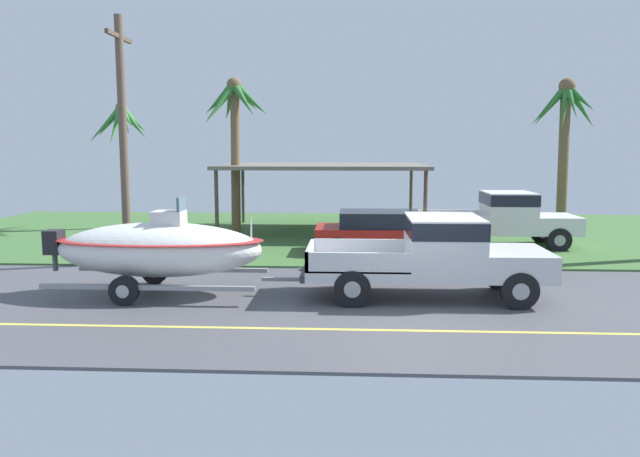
{
  "coord_description": "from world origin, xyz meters",
  "views": [
    {
      "loc": [
        -1.25,
        -12.92,
        3.42
      ],
      "look_at": [
        -2.0,
        1.08,
        1.54
      ],
      "focal_mm": 34.15,
      "sensor_mm": 36.0,
      "label": 1
    }
  ],
  "objects_px": {
    "pickup_truck_towing": "(442,253)",
    "parked_pickup_background": "(507,217)",
    "palm_tree_mid": "(122,131)",
    "utility_pole": "(123,137)",
    "boat_on_trailer": "(159,249)",
    "parked_sedan_near": "(384,233)",
    "palm_tree_near_left": "(235,117)",
    "palm_tree_near_right": "(565,118)",
    "carport_awning": "(324,167)"
  },
  "relations": [
    {
      "from": "boat_on_trailer",
      "to": "carport_awning",
      "type": "xyz_separation_m",
      "value": [
        3.34,
        10.47,
        1.56
      ]
    },
    {
      "from": "parked_sedan_near",
      "to": "palm_tree_near_left",
      "type": "distance_m",
      "value": 7.42
    },
    {
      "from": "parked_pickup_background",
      "to": "carport_awning",
      "type": "bearing_deg",
      "value": 152.67
    },
    {
      "from": "pickup_truck_towing",
      "to": "parked_pickup_background",
      "type": "bearing_deg",
      "value": 65.78
    },
    {
      "from": "utility_pole",
      "to": "parked_sedan_near",
      "type": "bearing_deg",
      "value": 15.23
    },
    {
      "from": "carport_awning",
      "to": "utility_pole",
      "type": "relative_size",
      "value": 1.12
    },
    {
      "from": "boat_on_trailer",
      "to": "parked_pickup_background",
      "type": "relative_size",
      "value": 1.09
    },
    {
      "from": "carport_awning",
      "to": "utility_pole",
      "type": "bearing_deg",
      "value": -128.54
    },
    {
      "from": "parked_pickup_background",
      "to": "palm_tree_near_right",
      "type": "xyz_separation_m",
      "value": [
        3.67,
        5.59,
        3.58
      ]
    },
    {
      "from": "parked_pickup_background",
      "to": "parked_sedan_near",
      "type": "height_order",
      "value": "parked_pickup_background"
    },
    {
      "from": "palm_tree_mid",
      "to": "carport_awning",
      "type": "bearing_deg",
      "value": -4.56
    },
    {
      "from": "parked_sedan_near",
      "to": "palm_tree_near_left",
      "type": "bearing_deg",
      "value": 148.46
    },
    {
      "from": "palm_tree_mid",
      "to": "utility_pole",
      "type": "height_order",
      "value": "utility_pole"
    },
    {
      "from": "parked_pickup_background",
      "to": "carport_awning",
      "type": "xyz_separation_m",
      "value": [
        -6.41,
        3.31,
        1.58
      ]
    },
    {
      "from": "pickup_truck_towing",
      "to": "palm_tree_mid",
      "type": "bearing_deg",
      "value": 136.05
    },
    {
      "from": "parked_sedan_near",
      "to": "palm_tree_near_left",
      "type": "relative_size",
      "value": 0.76
    },
    {
      "from": "palm_tree_near_right",
      "to": "palm_tree_mid",
      "type": "bearing_deg",
      "value": -174.99
    },
    {
      "from": "palm_tree_mid",
      "to": "utility_pole",
      "type": "bearing_deg",
      "value": -68.82
    },
    {
      "from": "pickup_truck_towing",
      "to": "palm_tree_mid",
      "type": "relative_size",
      "value": 1.07
    },
    {
      "from": "parked_pickup_background",
      "to": "palm_tree_mid",
      "type": "distance_m",
      "value": 15.59
    },
    {
      "from": "pickup_truck_towing",
      "to": "carport_awning",
      "type": "height_order",
      "value": "carport_awning"
    },
    {
      "from": "carport_awning",
      "to": "palm_tree_mid",
      "type": "xyz_separation_m",
      "value": [
        -8.36,
        0.67,
        1.42
      ]
    },
    {
      "from": "boat_on_trailer",
      "to": "palm_tree_near_right",
      "type": "distance_m",
      "value": 18.84
    },
    {
      "from": "palm_tree_mid",
      "to": "utility_pole",
      "type": "relative_size",
      "value": 0.74
    },
    {
      "from": "parked_sedan_near",
      "to": "palm_tree_near_right",
      "type": "height_order",
      "value": "palm_tree_near_right"
    },
    {
      "from": "palm_tree_near_left",
      "to": "palm_tree_mid",
      "type": "bearing_deg",
      "value": 157.69
    },
    {
      "from": "boat_on_trailer",
      "to": "carport_awning",
      "type": "bearing_deg",
      "value": 72.3
    },
    {
      "from": "pickup_truck_towing",
      "to": "parked_pickup_background",
      "type": "height_order",
      "value": "parked_pickup_background"
    },
    {
      "from": "pickup_truck_towing",
      "to": "palm_tree_mid",
      "type": "height_order",
      "value": "palm_tree_mid"
    },
    {
      "from": "palm_tree_mid",
      "to": "utility_pole",
      "type": "distance_m",
      "value": 8.06
    },
    {
      "from": "parked_sedan_near",
      "to": "carport_awning",
      "type": "relative_size",
      "value": 0.57
    },
    {
      "from": "parked_sedan_near",
      "to": "utility_pole",
      "type": "height_order",
      "value": "utility_pole"
    },
    {
      "from": "pickup_truck_towing",
      "to": "utility_pole",
      "type": "bearing_deg",
      "value": 157.24
    },
    {
      "from": "palm_tree_near_right",
      "to": "palm_tree_near_left",
      "type": "bearing_deg",
      "value": -164.35
    },
    {
      "from": "pickup_truck_towing",
      "to": "parked_pickup_background",
      "type": "distance_m",
      "value": 7.85
    },
    {
      "from": "palm_tree_near_left",
      "to": "carport_awning",
      "type": "bearing_deg",
      "value": 24.07
    },
    {
      "from": "boat_on_trailer",
      "to": "palm_tree_mid",
      "type": "height_order",
      "value": "palm_tree_mid"
    },
    {
      "from": "pickup_truck_towing",
      "to": "boat_on_trailer",
      "type": "xyz_separation_m",
      "value": [
        -6.53,
        0.0,
        0.03
      ]
    },
    {
      "from": "palm_tree_near_left",
      "to": "palm_tree_near_right",
      "type": "height_order",
      "value": "palm_tree_near_right"
    },
    {
      "from": "carport_awning",
      "to": "palm_tree_near_left",
      "type": "xyz_separation_m",
      "value": [
        -3.23,
        -1.44,
        1.89
      ]
    },
    {
      "from": "parked_sedan_near",
      "to": "carport_awning",
      "type": "xyz_separation_m",
      "value": [
        -2.19,
        4.76,
        1.95
      ]
    },
    {
      "from": "palm_tree_mid",
      "to": "parked_pickup_background",
      "type": "bearing_deg",
      "value": -15.08
    },
    {
      "from": "utility_pole",
      "to": "palm_tree_near_left",
      "type": "bearing_deg",
      "value": 67.61
    },
    {
      "from": "parked_pickup_background",
      "to": "palm_tree_near_right",
      "type": "bearing_deg",
      "value": 56.77
    },
    {
      "from": "palm_tree_near_right",
      "to": "utility_pole",
      "type": "relative_size",
      "value": 0.89
    },
    {
      "from": "boat_on_trailer",
      "to": "parked_pickup_background",
      "type": "distance_m",
      "value": 12.09
    },
    {
      "from": "parked_pickup_background",
      "to": "boat_on_trailer",
      "type": "bearing_deg",
      "value": -143.72
    },
    {
      "from": "parked_sedan_near",
      "to": "palm_tree_near_right",
      "type": "xyz_separation_m",
      "value": [
        7.88,
        7.05,
        3.96
      ]
    },
    {
      "from": "pickup_truck_towing",
      "to": "palm_tree_near_right",
      "type": "distance_m",
      "value": 14.93
    },
    {
      "from": "pickup_truck_towing",
      "to": "utility_pole",
      "type": "distance_m",
      "value": 9.74
    }
  ]
}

